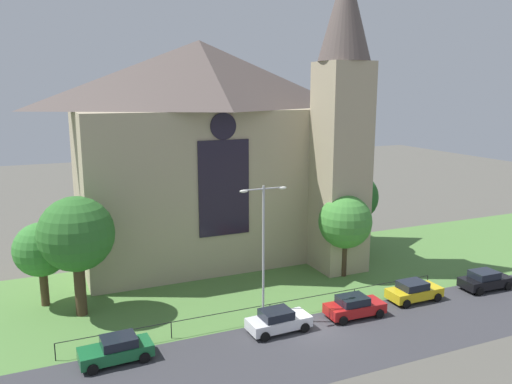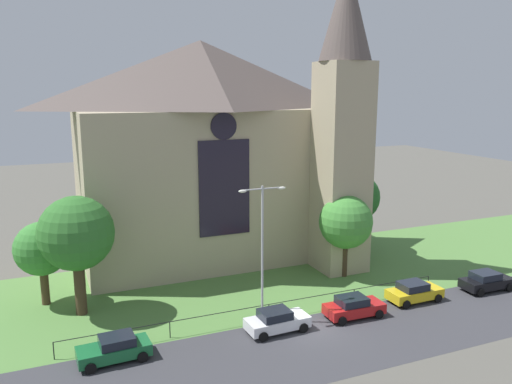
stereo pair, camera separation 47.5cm
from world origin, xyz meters
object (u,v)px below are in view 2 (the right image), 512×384
at_px(tree_left_near, 76,234).
at_px(church_building, 212,150).
at_px(tree_right_near, 346,222).
at_px(parked_car_black, 486,281).
at_px(tree_right_far, 356,198).
at_px(parked_car_red, 354,307).
at_px(tree_left_far, 42,249).
at_px(parked_car_yellow, 414,292).
at_px(parked_car_white, 277,321).
at_px(streetlamp_near, 262,239).
at_px(parked_car_green, 115,349).

bearing_deg(tree_left_near, church_building, 33.58).
distance_m(tree_right_near, parked_car_black, 11.94).
relative_size(tree_right_far, parked_car_red, 1.83).
height_order(tree_left_far, parked_car_yellow, tree_left_far).
distance_m(church_building, tree_right_far, 14.70).
xyz_separation_m(tree_right_near, parked_car_white, (-9.65, -7.00, -4.03)).
xyz_separation_m(tree_right_far, parked_car_yellow, (-2.75, -12.27, -4.60)).
relative_size(tree_left_near, tree_left_far, 1.36).
bearing_deg(parked_car_black, parked_car_red, -177.75).
relative_size(tree_left_far, parked_car_white, 1.48).
distance_m(parked_car_white, parked_car_black, 18.41).
xyz_separation_m(tree_left_near, tree_right_far, (26.09, 4.84, -0.55)).
bearing_deg(parked_car_black, tree_left_far, 163.67).
bearing_deg(parked_car_red, streetlamp_near, 165.14).
xyz_separation_m(tree_right_near, parked_car_red, (-3.74, -7.11, -4.03)).
xyz_separation_m(streetlamp_near, parked_car_green, (-10.09, -1.38, -5.20)).
bearing_deg(tree_right_far, parked_car_red, -123.53).
bearing_deg(parked_car_white, tree_right_far, 39.37).
xyz_separation_m(tree_right_near, parked_car_black, (8.76, -7.05, -4.03)).
xyz_separation_m(tree_right_far, tree_left_far, (-28.41, -2.04, -1.08)).
bearing_deg(tree_left_far, streetlamp_near, -33.05).
height_order(church_building, tree_right_far, church_building).
bearing_deg(parked_car_black, parked_car_green, -178.86).
height_order(tree_right_near, streetlamp_near, streetlamp_near).
height_order(streetlamp_near, parked_car_red, streetlamp_near).
relative_size(tree_right_far, parked_car_green, 1.82).
distance_m(church_building, parked_car_green, 21.80).
bearing_deg(parked_car_white, streetlamp_near, 97.65).
bearing_deg(parked_car_yellow, parked_car_green, -179.98).
bearing_deg(parked_car_green, tree_left_far, -73.41).
xyz_separation_m(tree_left_far, parked_car_green, (3.63, -10.30, -3.52)).
bearing_deg(parked_car_green, church_building, -128.40).
bearing_deg(parked_car_yellow, tree_left_near, 162.18).
bearing_deg(streetlamp_near, tree_right_near, 27.88).
bearing_deg(tree_left_far, tree_right_far, 4.11).
bearing_deg(streetlamp_near, parked_car_yellow, -6.26).
height_order(tree_right_far, parked_car_yellow, tree_right_far).
xyz_separation_m(parked_car_white, parked_car_yellow, (11.64, 0.43, 0.00)).
height_order(tree_left_near, tree_left_far, tree_left_near).
relative_size(church_building, parked_car_white, 6.10).
distance_m(parked_car_green, parked_car_red, 16.29).
bearing_deg(parked_car_red, church_building, 108.31).
xyz_separation_m(church_building, tree_left_near, (-12.72, -8.44, -4.38)).
distance_m(parked_car_green, parked_car_white, 10.39).
xyz_separation_m(parked_car_red, parked_car_yellow, (5.74, 0.54, 0.00)).
distance_m(tree_right_far, tree_left_far, 28.50).
distance_m(parked_car_red, parked_car_black, 12.51).
distance_m(tree_left_far, parked_car_yellow, 27.84).
height_order(tree_left_far, parked_car_white, tree_left_far).
xyz_separation_m(parked_car_green, parked_car_white, (10.38, -0.36, 0.00)).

